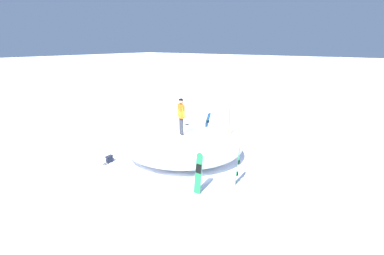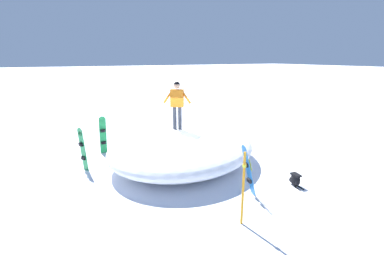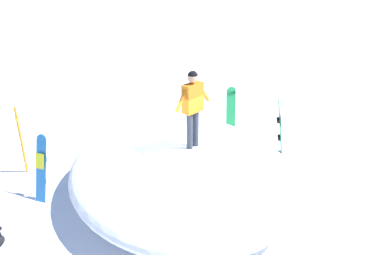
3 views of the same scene
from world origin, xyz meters
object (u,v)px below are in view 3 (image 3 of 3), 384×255
(snowboard_primary_upright, at_px, (231,111))
(trail_marker_pole, at_px, (21,139))
(snowboarder_standing, at_px, (193,102))
(snowboard_tertiary_upright, at_px, (280,126))
(snowboard_secondary_upright, at_px, (41,167))

(snowboard_primary_upright, relative_size, trail_marker_pole, 0.86)
(snowboarder_standing, xyz_separation_m, snowboard_tertiary_upright, (-2.11, -2.44, -1.53))
(snowboard_tertiary_upright, bearing_deg, snowboarder_standing, 49.09)
(snowboard_primary_upright, xyz_separation_m, snowboard_tertiary_upright, (-1.43, 0.94, 0.02))
(snowboarder_standing, relative_size, snowboard_secondary_upright, 1.14)
(snowboarder_standing, xyz_separation_m, trail_marker_pole, (4.49, -0.33, -1.40))
(snowboard_tertiary_upright, distance_m, trail_marker_pole, 6.93)
(snowboard_secondary_upright, height_order, trail_marker_pole, trail_marker_pole)
(snowboard_primary_upright, xyz_separation_m, snowboard_secondary_upright, (4.12, 4.04, -0.01))
(snowboard_secondary_upright, relative_size, snowboard_tertiary_upright, 0.97)
(snowboard_secondary_upright, bearing_deg, snowboard_primary_upright, -135.58)
(snowboard_tertiary_upright, relative_size, trail_marker_pole, 0.88)
(snowboard_primary_upright, bearing_deg, snowboard_tertiary_upright, 146.71)
(snowboard_primary_upright, distance_m, snowboard_tertiary_upright, 1.72)
(snowboard_secondary_upright, height_order, snowboard_tertiary_upright, snowboard_tertiary_upright)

